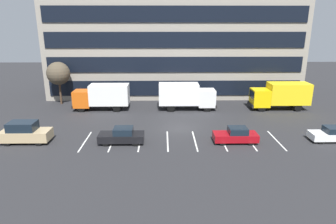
{
  "coord_description": "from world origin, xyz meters",
  "views": [
    {
      "loc": [
        -1.8,
        -31.89,
        11.53
      ],
      "look_at": [
        -1.27,
        1.79,
        1.4
      ],
      "focal_mm": 31.64,
      "sensor_mm": 36.0,
      "label": 1
    }
  ],
  "objects_px": {
    "box_truck_white": "(186,95)",
    "box_truck_yellow_all": "(281,95)",
    "suv_tan": "(25,133)",
    "sedan_white": "(332,134)",
    "bare_tree": "(58,74)",
    "sedan_black": "(122,136)",
    "sedan_maroon": "(236,135)",
    "box_truck_orange": "(103,96)"
  },
  "relations": [
    {
      "from": "box_truck_yellow_all",
      "to": "suv_tan",
      "type": "bearing_deg",
      "value": -159.02
    },
    {
      "from": "sedan_white",
      "to": "sedan_black",
      "type": "bearing_deg",
      "value": -179.54
    },
    {
      "from": "box_truck_yellow_all",
      "to": "suv_tan",
      "type": "xyz_separation_m",
      "value": [
        -30.09,
        -11.54,
        -1.03
      ]
    },
    {
      "from": "sedan_white",
      "to": "bare_tree",
      "type": "relative_size",
      "value": 0.68
    },
    {
      "from": "sedan_white",
      "to": "suv_tan",
      "type": "height_order",
      "value": "suv_tan"
    },
    {
      "from": "suv_tan",
      "to": "bare_tree",
      "type": "xyz_separation_m",
      "value": [
        -1.33,
        14.83,
        3.5
      ]
    },
    {
      "from": "sedan_white",
      "to": "box_truck_white",
      "type": "bearing_deg",
      "value": 139.94
    },
    {
      "from": "box_truck_yellow_all",
      "to": "sedan_maroon",
      "type": "relative_size",
      "value": 1.82
    },
    {
      "from": "box_truck_white",
      "to": "box_truck_yellow_all",
      "type": "xyz_separation_m",
      "value": [
        13.14,
        -0.09,
        0.03
      ]
    },
    {
      "from": "sedan_black",
      "to": "bare_tree",
      "type": "height_order",
      "value": "bare_tree"
    },
    {
      "from": "box_truck_yellow_all",
      "to": "sedan_maroon",
      "type": "distance_m",
      "value": 14.92
    },
    {
      "from": "sedan_maroon",
      "to": "box_truck_white",
      "type": "bearing_deg",
      "value": 109.26
    },
    {
      "from": "sedan_maroon",
      "to": "suv_tan",
      "type": "height_order",
      "value": "suv_tan"
    },
    {
      "from": "box_truck_orange",
      "to": "suv_tan",
      "type": "xyz_separation_m",
      "value": [
        -5.51,
        -11.66,
        -0.94
      ]
    },
    {
      "from": "box_truck_orange",
      "to": "sedan_maroon",
      "type": "xyz_separation_m",
      "value": [
        15.61,
        -11.97,
        -1.25
      ]
    },
    {
      "from": "box_truck_white",
      "to": "suv_tan",
      "type": "distance_m",
      "value": 20.58
    },
    {
      "from": "bare_tree",
      "to": "sedan_black",
      "type": "bearing_deg",
      "value": -53.94
    },
    {
      "from": "sedan_white",
      "to": "box_truck_yellow_all",
      "type": "bearing_deg",
      "value": 94.15
    },
    {
      "from": "sedan_maroon",
      "to": "bare_tree",
      "type": "xyz_separation_m",
      "value": [
        -22.45,
        15.15,
        3.81
      ]
    },
    {
      "from": "sedan_maroon",
      "to": "suv_tan",
      "type": "relative_size",
      "value": 0.91
    },
    {
      "from": "sedan_maroon",
      "to": "sedan_black",
      "type": "bearing_deg",
      "value": 179.93
    },
    {
      "from": "sedan_maroon",
      "to": "bare_tree",
      "type": "bearing_deg",
      "value": 145.99
    },
    {
      "from": "sedan_black",
      "to": "sedan_maroon",
      "type": "distance_m",
      "value": 11.43
    },
    {
      "from": "box_truck_yellow_all",
      "to": "sedan_black",
      "type": "relative_size",
      "value": 1.77
    },
    {
      "from": "box_truck_yellow_all",
      "to": "sedan_black",
      "type": "bearing_deg",
      "value": -149.86
    },
    {
      "from": "box_truck_white",
      "to": "sedan_white",
      "type": "xyz_separation_m",
      "value": [
        13.98,
        -11.76,
        -1.33
      ]
    },
    {
      "from": "sedan_white",
      "to": "suv_tan",
      "type": "relative_size",
      "value": 0.88
    },
    {
      "from": "sedan_black",
      "to": "box_truck_yellow_all",
      "type": "bearing_deg",
      "value": 30.14
    },
    {
      "from": "box_truck_white",
      "to": "sedan_white",
      "type": "relative_size",
      "value": 1.86
    },
    {
      "from": "box_truck_white",
      "to": "suv_tan",
      "type": "relative_size",
      "value": 1.63
    },
    {
      "from": "sedan_black",
      "to": "box_truck_white",
      "type": "bearing_deg",
      "value": 58.68
    },
    {
      "from": "sedan_black",
      "to": "suv_tan",
      "type": "bearing_deg",
      "value": 178.21
    },
    {
      "from": "sedan_white",
      "to": "bare_tree",
      "type": "height_order",
      "value": "bare_tree"
    },
    {
      "from": "box_truck_orange",
      "to": "sedan_white",
      "type": "xyz_separation_m",
      "value": [
        25.42,
        -11.79,
        -1.28
      ]
    },
    {
      "from": "box_truck_yellow_all",
      "to": "suv_tan",
      "type": "height_order",
      "value": "box_truck_yellow_all"
    },
    {
      "from": "sedan_black",
      "to": "sedan_white",
      "type": "height_order",
      "value": "sedan_black"
    },
    {
      "from": "suv_tan",
      "to": "box_truck_yellow_all",
      "type": "bearing_deg",
      "value": 20.98
    },
    {
      "from": "box_truck_white",
      "to": "suv_tan",
      "type": "xyz_separation_m",
      "value": [
        -16.95,
        -11.63,
        -1.0
      ]
    },
    {
      "from": "box_truck_yellow_all",
      "to": "bare_tree",
      "type": "bearing_deg",
      "value": 174.01
    },
    {
      "from": "box_truck_white",
      "to": "suv_tan",
      "type": "bearing_deg",
      "value": -145.55
    },
    {
      "from": "sedan_black",
      "to": "sedan_maroon",
      "type": "height_order",
      "value": "sedan_black"
    },
    {
      "from": "box_truck_yellow_all",
      "to": "suv_tan",
      "type": "distance_m",
      "value": 32.24
    }
  ]
}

